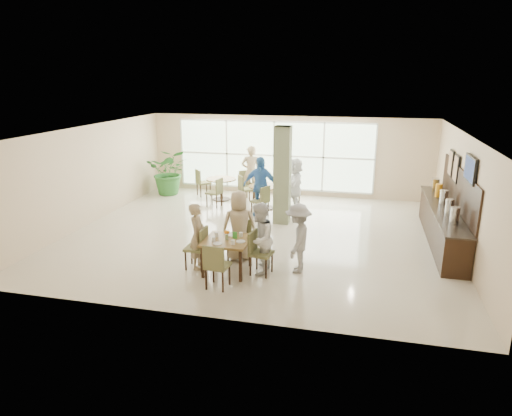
% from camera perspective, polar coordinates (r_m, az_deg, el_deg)
% --- Properties ---
extents(ground, '(10.00, 10.00, 0.00)m').
position_cam_1_polar(ground, '(12.37, 0.40, -3.33)').
color(ground, beige).
rests_on(ground, ground).
extents(room_shell, '(10.00, 10.00, 10.00)m').
position_cam_1_polar(room_shell, '(11.91, 0.41, 4.42)').
color(room_shell, white).
rests_on(room_shell, ground).
extents(window_bank, '(7.00, 0.04, 7.00)m').
position_cam_1_polar(window_bank, '(16.35, 2.25, 6.57)').
color(window_bank, silver).
rests_on(window_bank, ground).
extents(column, '(0.45, 0.45, 2.80)m').
position_cam_1_polar(column, '(13.04, 3.32, 4.07)').
color(column, '#6A6E4C').
rests_on(column, ground).
extents(main_table, '(0.98, 0.98, 0.75)m').
position_cam_1_polar(main_table, '(9.87, -3.65, -4.44)').
color(main_table, brown).
rests_on(main_table, ground).
extents(round_table_left, '(1.04, 1.04, 0.75)m').
position_cam_1_polar(round_table_left, '(15.74, -4.37, 3.03)').
color(round_table_left, brown).
rests_on(round_table_left, ground).
extents(round_table_right, '(1.05, 1.05, 0.75)m').
position_cam_1_polar(round_table_right, '(14.66, 1.13, 2.10)').
color(round_table_right, brown).
rests_on(round_table_right, ground).
extents(chairs_main_table, '(1.96, 2.01, 0.95)m').
position_cam_1_polar(chairs_main_table, '(9.94, -3.46, -5.43)').
color(chairs_main_table, brown).
rests_on(chairs_main_table, ground).
extents(chairs_table_left, '(2.23, 1.91, 0.95)m').
position_cam_1_polar(chairs_table_left, '(15.73, -4.31, 2.71)').
color(chairs_table_left, brown).
rests_on(chairs_table_left, ground).
extents(chairs_table_right, '(2.19, 1.96, 0.95)m').
position_cam_1_polar(chairs_table_right, '(14.67, 1.29, 1.76)').
color(chairs_table_right, brown).
rests_on(chairs_table_right, ground).
extents(tabletop_clutter, '(0.74, 0.78, 0.21)m').
position_cam_1_polar(tabletop_clutter, '(9.80, -3.55, -3.66)').
color(tabletop_clutter, white).
rests_on(tabletop_clutter, main_table).
extents(buffet_counter, '(0.64, 4.70, 1.95)m').
position_cam_1_polar(buffet_counter, '(12.56, 22.34, -1.62)').
color(buffet_counter, black).
rests_on(buffet_counter, ground).
extents(wall_tv, '(0.06, 1.00, 0.58)m').
position_cam_1_polar(wall_tv, '(11.18, 25.21, 4.43)').
color(wall_tv, black).
rests_on(wall_tv, ground).
extents(framed_art_a, '(0.05, 0.55, 0.70)m').
position_cam_1_polar(framed_art_a, '(12.77, 23.75, 4.53)').
color(framed_art_a, black).
rests_on(framed_art_a, ground).
extents(framed_art_b, '(0.05, 0.55, 0.70)m').
position_cam_1_polar(framed_art_b, '(13.55, 23.19, 5.19)').
color(framed_art_b, black).
rests_on(framed_art_b, ground).
extents(potted_plant, '(1.79, 1.79, 1.65)m').
position_cam_1_polar(potted_plant, '(16.70, -10.77, 4.49)').
color(potted_plant, '#2E702C').
rests_on(potted_plant, ground).
extents(teen_left, '(0.40, 0.57, 1.48)m').
position_cam_1_polar(teen_left, '(10.13, -7.31, -3.50)').
color(teen_left, tan).
rests_on(teen_left, ground).
extents(teen_far, '(0.90, 0.69, 1.64)m').
position_cam_1_polar(teen_far, '(10.50, -2.11, -2.20)').
color(teen_far, tan).
rests_on(teen_far, ground).
extents(teen_right, '(0.61, 0.77, 1.57)m').
position_cam_1_polar(teen_right, '(9.76, 0.42, -3.86)').
color(teen_right, white).
rests_on(teen_right, ground).
extents(teen_standing, '(0.60, 1.01, 1.53)m').
position_cam_1_polar(teen_standing, '(9.89, 5.27, -3.78)').
color(teen_standing, '#9A9A9C').
rests_on(teen_standing, ground).
extents(adult_a, '(1.11, 0.68, 1.82)m').
position_cam_1_polar(adult_a, '(13.84, 0.51, 2.73)').
color(adult_a, '#407CC1').
rests_on(adult_a, ground).
extents(adult_b, '(0.72, 1.57, 1.66)m').
position_cam_1_polar(adult_b, '(14.52, 4.88, 3.00)').
color(adult_b, white).
rests_on(adult_b, ground).
extents(adult_standing, '(0.77, 0.62, 1.84)m').
position_cam_1_polar(adult_standing, '(15.90, -0.63, 4.54)').
color(adult_standing, tan).
rests_on(adult_standing, ground).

